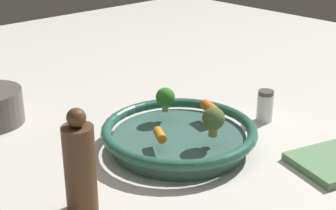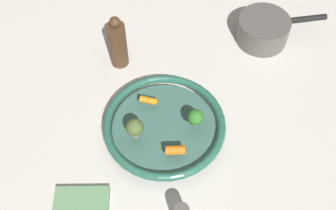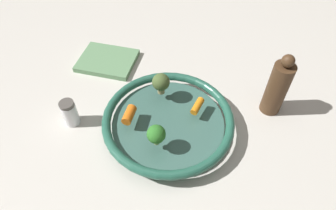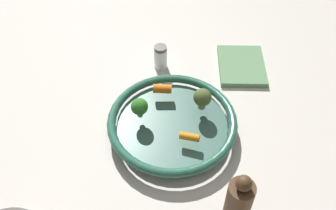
{
  "view_description": "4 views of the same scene",
  "coord_description": "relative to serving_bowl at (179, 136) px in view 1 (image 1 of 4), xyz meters",
  "views": [
    {
      "loc": [
        0.58,
        0.59,
        0.42
      ],
      "look_at": [
        0.01,
        -0.01,
        0.09
      ],
      "focal_mm": 53.33,
      "sensor_mm": 36.0,
      "label": 1
    },
    {
      "loc": [
        -0.5,
        0.15,
        0.89
      ],
      "look_at": [
        0.02,
        -0.01,
        0.08
      ],
      "focal_mm": 46.12,
      "sensor_mm": 36.0,
      "label": 2
    },
    {
      "loc": [
        -0.02,
        -0.39,
        0.54
      ],
      "look_at": [
        0.0,
        0.02,
        0.06
      ],
      "focal_mm": 31.44,
      "sensor_mm": 36.0,
      "label": 3
    },
    {
      "loc": [
        0.51,
        -0.15,
        0.68
      ],
      "look_at": [
        -0.01,
        -0.01,
        0.08
      ],
      "focal_mm": 40.96,
      "sensor_mm": 36.0,
      "label": 4
    }
  ],
  "objects": [
    {
      "name": "broccoli_floret_edge",
      "position": [
        -0.01,
        0.07,
        0.05
      ],
      "size": [
        0.04,
        0.04,
        0.05
      ],
      "color": "tan",
      "rests_on": "serving_bowl"
    },
    {
      "name": "broccoli_floret_large",
      "position": [
        -0.03,
        -0.07,
        0.05
      ],
      "size": [
        0.04,
        0.04,
        0.05
      ],
      "color": "#95AB66",
      "rests_on": "serving_bowl"
    },
    {
      "name": "baby_carrot_right",
      "position": [
        -0.08,
        0.0,
        0.03
      ],
      "size": [
        0.03,
        0.05,
        0.02
      ],
      "primitive_type": "cylinder",
      "rotation": [
        1.53,
        0.0,
        5.99
      ],
      "color": "orange",
      "rests_on": "serving_bowl"
    },
    {
      "name": "ground_plane",
      "position": [
        0.0,
        0.0,
        -0.02
      ],
      "size": [
        2.31,
        2.31,
        0.0
      ],
      "primitive_type": "plane",
      "color": "beige"
    },
    {
      "name": "serving_bowl",
      "position": [
        0.0,
        0.0,
        0.0
      ],
      "size": [
        0.29,
        0.29,
        0.05
      ],
      "color": "#3D665B",
      "rests_on": "ground_plane"
    },
    {
      "name": "pepper_mill",
      "position": [
        0.24,
        0.05,
        0.05
      ],
      "size": [
        0.05,
        0.05,
        0.16
      ],
      "color": "#4C331E",
      "rests_on": "ground_plane"
    },
    {
      "name": "baby_carrot_near_rim",
      "position": [
        0.06,
        0.02,
        0.03
      ],
      "size": [
        0.03,
        0.04,
        0.02
      ],
      "primitive_type": "cylinder",
      "rotation": [
        1.62,
        0.0,
        5.76
      ],
      "color": "orange",
      "rests_on": "serving_bowl"
    },
    {
      "name": "salt_shaker",
      "position": [
        -0.22,
        0.03,
        0.01
      ],
      "size": [
        0.03,
        0.03,
        0.07
      ],
      "color": "white",
      "rests_on": "ground_plane"
    }
  ]
}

